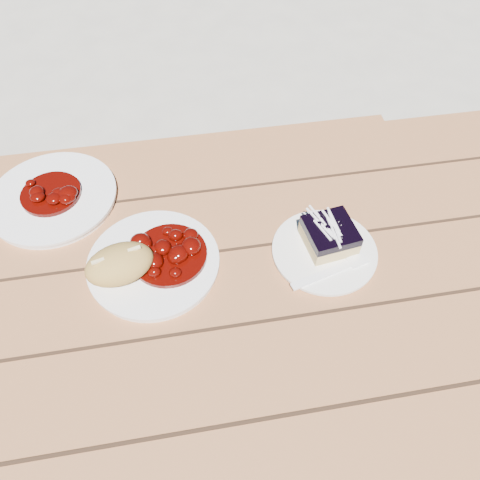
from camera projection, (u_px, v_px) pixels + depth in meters
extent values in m
plane|color=#AEAA9E|center=(149.00, 430.00, 1.41)|extent=(60.00, 60.00, 0.00)
cube|color=brown|center=(86.00, 314.00, 0.84)|extent=(2.00, 0.80, 0.05)
cube|color=brown|center=(418.00, 238.00, 1.41)|extent=(0.07, 0.07, 0.70)
cube|color=brown|center=(117.00, 175.00, 1.45)|extent=(1.80, 0.25, 0.04)
cube|color=brown|center=(350.00, 194.00, 1.72)|extent=(0.06, 0.06, 0.42)
cylinder|color=white|center=(154.00, 263.00, 0.86)|extent=(0.24, 0.24, 0.02)
ellipsoid|color=#AE8A43|center=(120.00, 264.00, 0.81)|extent=(0.14, 0.11, 0.06)
cylinder|color=white|center=(324.00, 252.00, 0.88)|extent=(0.19, 0.19, 0.01)
cube|color=tan|center=(329.00, 238.00, 0.88)|extent=(0.10, 0.10, 0.03)
cube|color=black|center=(331.00, 231.00, 0.86)|extent=(0.10, 0.10, 0.02)
cylinder|color=white|center=(53.00, 198.00, 0.96)|extent=(0.25, 0.25, 0.02)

